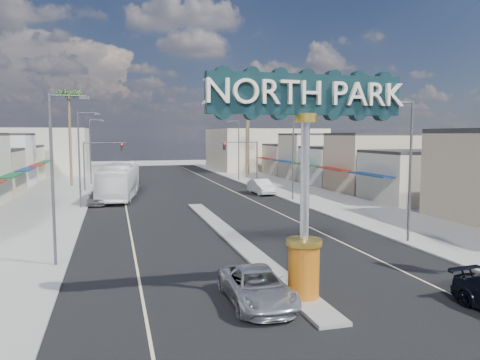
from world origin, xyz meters
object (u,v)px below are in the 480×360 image
car_parked_left (99,197)px  city_bus (119,181)px  streetlight_r_far (238,147)px  palm_right_far (248,102)px  streetlight_l_near (56,171)px  streetlight_r_mid (292,152)px  streetlight_l_mid (81,155)px  suv_left (257,287)px  traffic_signal_left (99,156)px  gateway_sign (305,159)px  palm_right_mid (247,111)px  palm_left_far (69,99)px  car_parked_right (261,187)px  streetlight_r_near (408,164)px  streetlight_l_far (91,148)px  traffic_signal_right (244,154)px

car_parked_left → city_bus: city_bus is taller
streetlight_r_far → palm_right_far: size_ratio=0.64×
streetlight_l_near → streetlight_r_mid: size_ratio=1.00×
streetlight_l_mid → suv_left: size_ratio=1.74×
traffic_signal_left → streetlight_l_mid: streetlight_l_mid is taller
streetlight_r_far → car_parked_left: bearing=-134.3°
gateway_sign → palm_right_mid: size_ratio=0.76×
streetlight_r_mid → palm_left_far: size_ratio=0.69×
streetlight_r_far → car_parked_right: bearing=-95.1°
streetlight_r_near → streetlight_r_far: bearing=90.0°
streetlight_r_near → streetlight_r_far: same height
streetlight_l_far → palm_right_far: 28.29m
streetlight_l_far → palm_right_mid: size_ratio=0.74×
traffic_signal_left → car_parked_left: traffic_signal_left is taller
streetlight_l_far → suv_left: (8.43, -49.89, -4.35)m
streetlight_r_mid → city_bus: bearing=159.8°
streetlight_r_mid → car_parked_left: (-19.43, 2.12, -4.28)m
streetlight_r_far → city_bus: (-17.43, -15.58, -3.21)m
streetlight_l_far → streetlight_r_near: (20.87, -42.00, 0.00)m
traffic_signal_right → car_parked_left: (-18.18, -11.87, -3.49)m
streetlight_l_mid → car_parked_right: (19.43, 5.82, -4.20)m
car_parked_right → streetlight_l_near: bearing=-129.1°
streetlight_l_mid → streetlight_r_far: same height
streetlight_l_mid → car_parked_left: (1.43, 2.12, -4.28)m
car_parked_left → city_bus: (2.00, 4.30, 1.08)m
traffic_signal_right → car_parked_left: traffic_signal_right is taller
gateway_sign → streetlight_l_mid: 29.91m
streetlight_r_far → palm_right_far: bearing=65.5°
palm_left_far → suv_left: palm_left_far is taller
streetlight_l_mid → streetlight_r_near: size_ratio=1.00×
traffic_signal_left → traffic_signal_right: (18.37, 0.00, 0.00)m
car_parked_right → streetlight_l_far: bearing=138.1°
traffic_signal_left → streetlight_r_mid: size_ratio=0.67×
streetlight_l_far → palm_left_far: 7.21m
traffic_signal_left → palm_right_far: palm_right_far is taller
streetlight_l_near → city_bus: streetlight_l_near is taller
streetlight_l_mid → streetlight_l_far: bearing=90.0°
streetlight_l_near → palm_right_mid: bearing=63.0°
traffic_signal_right → streetlight_l_far: streetlight_l_far is taller
palm_left_far → palm_right_mid: palm_left_far is taller
traffic_signal_left → palm_right_mid: (22.18, 12.01, 6.33)m
gateway_sign → car_parked_right: size_ratio=1.74×
palm_right_mid → suv_left: palm_right_mid is taller
streetlight_l_mid → city_bus: (3.43, 6.42, -3.21)m
traffic_signal_left → city_bus: bearing=-73.9°
streetlight_l_far → streetlight_r_far: size_ratio=1.00×
city_bus → palm_right_mid: bearing=52.2°
suv_left → palm_right_mid: bearing=75.1°
traffic_signal_left → streetlight_r_near: 39.26m
palm_right_mid → palm_right_far: bearing=71.6°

